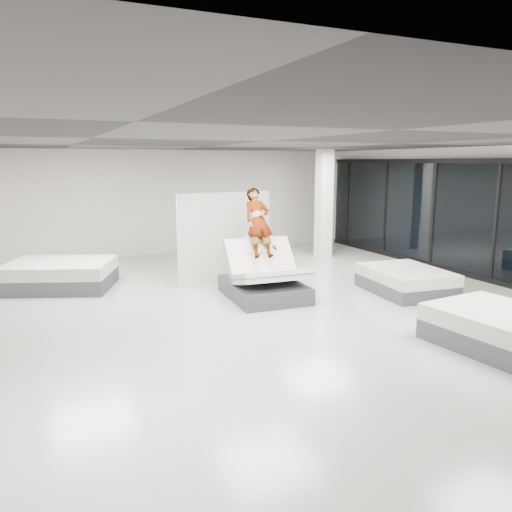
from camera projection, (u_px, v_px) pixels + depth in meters
name	position (u px, v px, depth m)	size (l,w,h in m)	color
room	(267.00, 230.00, 9.19)	(14.00, 14.04, 3.20)	#B3B1A9
hero_bed	(264.00, 280.00, 10.49)	(1.58, 2.03, 1.31)	#3D3D43
person	(259.00, 237.00, 10.65)	(0.58, 0.38, 1.60)	slate
remote	(274.00, 248.00, 10.43)	(0.05, 0.14, 0.03)	black
divider_panel	(225.00, 238.00, 11.80)	(2.35, 0.11, 2.14)	silver
flat_bed_right_far	(406.00, 281.00, 10.96)	(1.64, 2.07, 0.53)	#3D3D43
flat_bed_right_near	(507.00, 331.00, 7.63)	(1.79, 2.26, 0.58)	#3D3D43
flat_bed_left_far	(60.00, 275.00, 11.32)	(2.71, 2.39, 0.62)	#3D3D43
column	(324.00, 204.00, 14.83)	(0.40, 0.40, 3.20)	white
storefront_glazing	(496.00, 222.00, 11.59)	(0.12, 13.40, 2.92)	#1E2832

